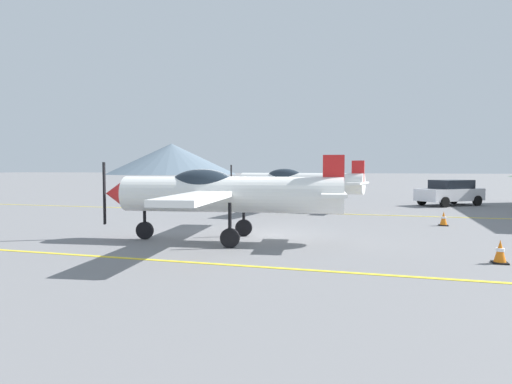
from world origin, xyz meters
The scene contains 9 objects.
ground_plane centered at (0.00, 0.00, 0.00)m, with size 400.00×400.00×0.00m, color slate.
apron_line_near centered at (0.00, -4.63, 0.01)m, with size 80.00×0.16×0.01m, color yellow.
apron_line_far centered at (0.00, 8.34, 0.01)m, with size 80.00×0.16×0.01m, color yellow.
airplane_near centered at (-0.16, -1.35, 1.56)m, with size 8.08×9.26×2.77m.
airplane_mid centered at (-0.06, 10.00, 1.56)m, with size 8.08×9.26×2.77m.
car_sedan centered at (8.79, 15.68, 0.84)m, with size 4.41×4.20×1.62m.
traffic_cone_front centered at (7.66, -2.55, 0.29)m, with size 0.36×0.36×0.59m.
traffic_cone_side centered at (7.20, 4.85, 0.29)m, with size 0.36×0.36×0.59m.
hill_left centered at (-76.57, 143.89, 6.03)m, with size 50.83×50.83×12.05m, color slate.
Camera 1 is at (4.95, -14.69, 2.35)m, focal length 31.16 mm.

